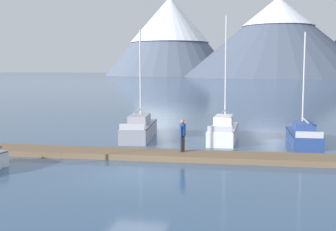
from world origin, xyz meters
TOP-DOWN VIEW (x-y plane):
  - ground_plane at (0.00, 0.00)m, footprint 700.00×700.00m
  - mountain_west_summit at (-54.20, 232.47)m, footprint 74.48×74.48m
  - mountain_central_massif at (5.96, 206.67)m, footprint 91.03×91.03m
  - dock at (0.00, 4.00)m, footprint 20.76×3.54m
  - sailboat_second_berth at (-2.99, 10.40)m, footprint 2.62×7.21m
  - sailboat_mid_dock_port at (2.65, 10.56)m, footprint 1.75×6.39m
  - sailboat_mid_dock_starboard at (7.53, 10.84)m, footprint 2.04×6.38m
  - person_on_dock at (1.16, 4.41)m, footprint 0.27×0.58m

SIDE VIEW (x-z plane):
  - ground_plane at x=0.00m, z-range 0.00..0.00m
  - dock at x=0.00m, z-range 0.00..0.30m
  - sailboat_mid_dock_starboard at x=7.53m, z-range -2.92..3.93m
  - sailboat_second_berth at x=-2.99m, z-range -2.96..4.20m
  - sailboat_mid_dock_port at x=2.65m, z-range -3.36..4.60m
  - person_on_dock at x=1.16m, z-range 0.42..2.11m
  - mountain_central_massif at x=5.96m, z-range 0.60..38.99m
  - mountain_west_summit at x=-54.20m, z-range 1.63..46.03m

